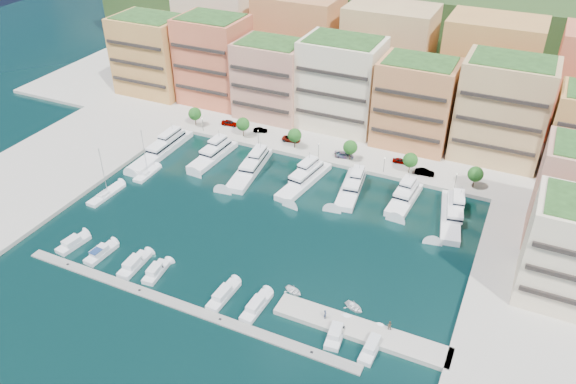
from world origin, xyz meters
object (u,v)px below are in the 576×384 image
yacht_3 (305,178)px  cruiser_2 (134,265)px  tree_4 (410,160)px  sailboat_1 (106,195)px  lamppost_3 (384,162)px  yacht_2 (251,166)px  tree_0 (195,114)px  car_3 (344,155)px  cruiser_9 (372,346)px  sailboat_2 (147,174)px  car_0 (230,123)px  car_4 (400,161)px  tender_2 (354,307)px  car_5 (425,172)px  lamppost_4 (456,178)px  car_2 (291,139)px  cruiser_5 (223,295)px  lamppost_2 (319,148)px  person_0 (325,314)px  cruiser_1 (101,253)px  yacht_0 (164,148)px  tree_1 (243,124)px  car_1 (260,130)px  yacht_1 (214,154)px  cruiser_0 (73,244)px  person_1 (389,325)px  tree_5 (476,174)px  lamppost_1 (258,135)px  tender_0 (294,291)px  cruiser_6 (256,307)px  yacht_5 (405,197)px  lamppost_0 (203,122)px  yacht_4 (352,187)px  cruiser_3 (156,272)px  tree_3 (350,147)px  yacht_6 (452,213)px

yacht_3 → cruiser_2: bearing=-112.9°
tree_4 → sailboat_1: (-64.08, -39.84, -4.44)m
lamppost_3 → yacht_2: 34.14m
tree_0 → car_3: 46.39m
cruiser_9 → sailboat_2: size_ratio=0.65×
car_0 → car_4: (51.53, -0.20, -0.16)m
car_0 → tender_2: bearing=-140.7°
car_3 → car_5: bearing=-101.7°
lamppost_4 → car_2: 46.62m
cruiser_5 → car_4: (17.11, 62.06, 1.12)m
lamppost_4 → cruiser_2: lamppost_4 is taller
lamppost_2 → person_0: lamppost_2 is taller
yacht_2 → cruiser_1: yacht_2 is taller
yacht_0 → person_0: 75.20m
tree_1 → car_1: bearing=51.4°
yacht_1 → tender_2: (53.13, -37.79, -0.68)m
cruiser_0 → person_1: 68.26m
cruiser_5 → sailboat_2: (-40.48, 30.14, -0.23)m
tree_5 → lamppost_1: bearing=-177.7°
cruiser_0 → tender_0: (48.62, 6.84, -0.16)m
tree_4 → lamppost_2: (-24.00, -2.30, -0.92)m
car_1 → cruiser_6: bearing=-173.9°
car_2 → car_4: (30.89, 1.05, -0.05)m
yacht_1 → car_5: (53.90, 13.38, 0.71)m
yacht_5 → person_0: bearing=-93.5°
lamppost_3 → car_1: size_ratio=1.03×
yacht_1 → yacht_5: 52.18m
lamppost_0 → cruiser_9: 88.79m
tree_1 → cruiser_0: 59.01m
lamppost_1 → yacht_0: (-22.33, -13.46, -2.62)m
cruiser_2 → car_0: 63.70m
tree_5 → yacht_4: size_ratio=0.31×
cruiser_3 → cruiser_1: bearing=-179.9°
cruiser_5 → car_2: 62.56m
cruiser_3 → cruiser_5: bearing=-0.1°
yacht_1 → car_2: 22.20m
tree_0 → person_1: 91.78m
tree_3 → yacht_5: bearing=-32.4°
yacht_6 → cruiser_9: 44.69m
cruiser_0 → sailboat_1: size_ratio=0.59×
cruiser_9 → yacht_1: bearing=142.4°
tender_2 → car_0: size_ratio=0.81×
cruiser_1 → person_1: person_1 is taller
lamppost_4 → sailboat_2: (-72.97, -25.66, -3.51)m
yacht_4 → cruiser_3: 51.91m
person_1 → yacht_5: bearing=-87.7°
tree_1 → cruiser_3: tree_1 is taller
yacht_5 → yacht_0: bearing=-176.3°
lamppost_0 → cruiser_1: bearing=-79.8°
tree_4 → lamppost_4: (12.00, -2.30, -0.92)m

